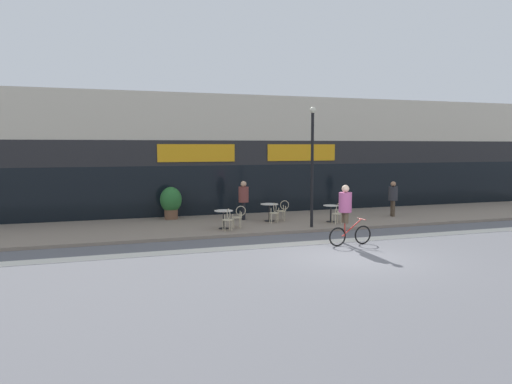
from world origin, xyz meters
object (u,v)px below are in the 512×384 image
object	(u,v)px
cafe_chair_1_side	(282,209)
bistro_table_1	(269,209)
bistro_table_0	(224,216)
cafe_chair_2_side	(343,210)
cafe_chair_2_near	(338,212)
planter_pot	(171,202)
cafe_chair_0_side	(239,215)
lamp_post	(312,158)
pedestrian_near_end	(393,196)
bistro_table_2	(331,210)
cafe_chair_1_near	(274,211)
cyclist_0	(346,210)
pedestrian_far_end	(244,197)
cafe_chair_0_near	(228,218)

from	to	relation	value
cafe_chair_1_side	bistro_table_1	bearing A→B (deg)	4.90
bistro_table_0	cafe_chair_2_side	distance (m)	5.56
cafe_chair_1_side	cafe_chair_2_near	xyz separation A→B (m)	(1.86, -1.70, 0.00)
cafe_chair_2_near	planter_pot	world-z (taller)	planter_pot
cafe_chair_2_near	cafe_chair_2_side	size ratio (longest dim) A/B	1.00
bistro_table_0	cafe_chair_2_near	distance (m)	4.95
cafe_chair_0_side	cafe_chair_2_side	distance (m)	4.94
cafe_chair_2_side	lamp_post	xyz separation A→B (m)	(-2.03, -1.02, 2.33)
pedestrian_near_end	bistro_table_2	bearing A→B (deg)	21.43
bistro_table_0	lamp_post	bearing A→B (deg)	-12.77
cafe_chair_2_near	cafe_chair_2_side	distance (m)	0.89
cafe_chair_1_near	bistro_table_2	bearing A→B (deg)	-95.13
pedestrian_near_end	cafe_chair_2_near	bearing A→B (deg)	30.67
cafe_chair_0_side	cyclist_0	bearing A→B (deg)	130.25
bistro_table_1	cyclist_0	xyz separation A→B (m)	(0.81, -5.44, 0.57)
cafe_chair_2_near	bistro_table_1	bearing A→B (deg)	51.48
cafe_chair_1_side	bistro_table_2	bearing A→B (deg)	155.33
cafe_chair_2_near	planter_pot	xyz separation A→B (m)	(-6.51, 3.80, 0.28)
cyclist_0	pedestrian_far_end	world-z (taller)	cyclist_0
cyclist_0	cafe_chair_0_near	bearing A→B (deg)	129.68
cafe_chair_2_side	pedestrian_far_end	bearing A→B (deg)	-32.71
bistro_table_0	cafe_chair_1_side	bearing A→B (deg)	22.76
cafe_chair_2_near	lamp_post	world-z (taller)	lamp_post
cafe_chair_0_near	cafe_chair_2_side	distance (m)	5.62
cafe_chair_1_near	cafe_chair_2_near	xyz separation A→B (m)	(2.49, -1.09, 0.00)
bistro_table_2	cafe_chair_2_side	world-z (taller)	cafe_chair_2_side
bistro_table_1	cafe_chair_0_near	xyz separation A→B (m)	(-2.45, -1.93, -0.04)
cafe_chair_1_near	cafe_chair_0_near	bearing A→B (deg)	123.37
cafe_chair_0_near	cafe_chair_1_near	world-z (taller)	same
cafe_chair_0_side	planter_pot	xyz separation A→B (m)	(-2.19, 3.39, 0.28)
cafe_chair_1_near	cafe_chair_2_side	distance (m)	3.14
bistro_table_1	cyclist_0	bearing A→B (deg)	-81.53
bistro_table_2	cafe_chair_2_side	xyz separation A→B (m)	(0.63, 0.01, -0.01)
cafe_chair_0_side	cafe_chair_1_near	world-z (taller)	same
cafe_chair_2_side	pedestrian_near_end	xyz separation A→B (m)	(3.00, 0.64, 0.47)
lamp_post	pedestrian_far_end	bearing A→B (deg)	124.73
cafe_chair_2_side	bistro_table_0	bearing A→B (deg)	-5.40
cafe_chair_1_side	pedestrian_far_end	bearing A→B (deg)	-21.96
cafe_chair_0_side	cyclist_0	world-z (taller)	cyclist_0
bistro_table_2	pedestrian_far_end	world-z (taller)	pedestrian_far_end
bistro_table_2	pedestrian_near_end	world-z (taller)	pedestrian_near_end
planter_pot	lamp_post	bearing A→B (deg)	-39.38
bistro_table_1	cafe_chair_0_side	distance (m)	2.25
bistro_table_0	cafe_chair_2_side	world-z (taller)	cafe_chair_2_side
lamp_post	cyclist_0	xyz separation A→B (m)	(-0.26, -3.34, -1.72)
cafe_chair_0_near	planter_pot	distance (m)	4.32
pedestrian_far_end	cafe_chair_1_side	bearing A→B (deg)	165.78
bistro_table_1	planter_pot	distance (m)	4.54
bistro_table_1	pedestrian_near_end	bearing A→B (deg)	-4.10
bistro_table_1	bistro_table_2	distance (m)	2.70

